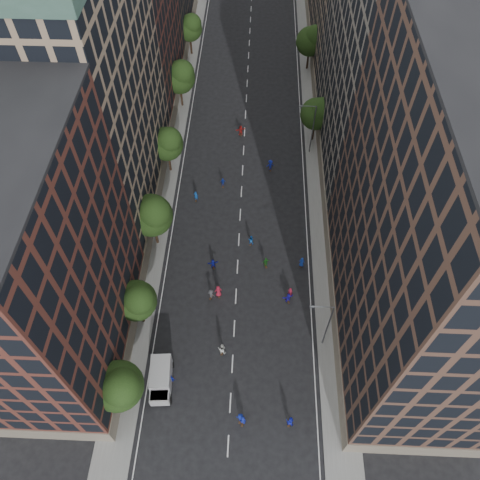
{
  "coord_description": "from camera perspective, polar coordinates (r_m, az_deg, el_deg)",
  "views": [
    {
      "loc": [
        1.73,
        -11.59,
        52.34
      ],
      "look_at": [
        0.21,
        25.45,
        2.0
      ],
      "focal_mm": 35.0,
      "sensor_mm": 36.0,
      "label": 1
    }
  ],
  "objects": [
    {
      "name": "skater_3",
      "position": [
        53.48,
        0.07,
        -20.89
      ],
      "size": [
        1.16,
        0.87,
        1.6
      ],
      "primitive_type": "imported",
      "rotation": [
        0.0,
        0.0,
        2.85
      ],
      "color": "navy",
      "rests_on": "ground"
    },
    {
      "name": "bldg_left_b",
      "position": [
        62.05,
        -18.39,
        16.1
      ],
      "size": [
        14.0,
        26.0,
        34.0
      ],
      "primitive_type": "cube",
      "color": "#8C745B",
      "rests_on": "ground"
    },
    {
      "name": "skater_0",
      "position": [
        55.48,
        -9.39,
        -16.2
      ],
      "size": [
        0.89,
        0.66,
        1.67
      ],
      "primitive_type": "imported",
      "rotation": [
        0.0,
        0.0,
        3.31
      ],
      "color": "#141CA8",
      "rests_on": "ground"
    },
    {
      "name": "sidewalk_left",
      "position": [
        80.08,
        -8.3,
        12.25
      ],
      "size": [
        4.0,
        105.0,
        0.15
      ],
      "primitive_type": "cube",
      "color": "slate",
      "rests_on": "ground"
    },
    {
      "name": "tree_left_2",
      "position": [
        60.64,
        -10.64,
        3.08
      ],
      "size": [
        5.6,
        5.6,
        9.45
      ],
      "color": "black",
      "rests_on": "ground"
    },
    {
      "name": "streetlamp_far",
      "position": [
        74.18,
        8.73,
        13.46
      ],
      "size": [
        2.64,
        0.22,
        9.06
      ],
      "color": "#595B60",
      "rests_on": "ground"
    },
    {
      "name": "skater_5",
      "position": [
        59.42,
        5.9,
        -7.02
      ],
      "size": [
        1.55,
        0.98,
        1.6
      ],
      "primitive_type": "imported",
      "rotation": [
        0.0,
        0.0,
        3.52
      ],
      "color": "#1E15AC",
      "rests_on": "ground"
    },
    {
      "name": "tree_left_3",
      "position": [
        70.52,
        -8.85,
        11.63
      ],
      "size": [
        5.0,
        5.0,
        8.58
      ],
      "color": "black",
      "rests_on": "ground"
    },
    {
      "name": "sidewalk_right",
      "position": [
        79.55,
        9.37,
        11.75
      ],
      "size": [
        4.0,
        105.0,
        0.15
      ],
      "primitive_type": "cube",
      "color": "slate",
      "rests_on": "ground"
    },
    {
      "name": "skater_16",
      "position": [
        71.03,
        -2.1,
        7.03
      ],
      "size": [
        0.92,
        0.41,
        1.55
      ],
      "primitive_type": "imported",
      "rotation": [
        0.0,
        0.0,
        3.18
      ],
      "color": "#122B9A",
      "rests_on": "ground"
    },
    {
      "name": "tree_right_a",
      "position": [
        76.21,
        9.45,
        15.06
      ],
      "size": [
        5.0,
        5.0,
        8.39
      ],
      "color": "black",
      "rests_on": "ground"
    },
    {
      "name": "skater_6",
      "position": [
        59.45,
        -2.65,
        -6.25
      ],
      "size": [
        1.08,
        0.85,
        1.94
      ],
      "primitive_type": "imported",
      "rotation": [
        0.0,
        0.0,
        3.42
      ],
      "color": "maroon",
      "rests_on": "ground"
    },
    {
      "name": "skater_7",
      "position": [
        59.82,
        6.12,
        -6.33
      ],
      "size": [
        0.67,
        0.51,
        1.66
      ],
      "primitive_type": "imported",
      "rotation": [
        0.0,
        0.0,
        2.93
      ],
      "color": "maroon",
      "rests_on": "ground"
    },
    {
      "name": "skater_17",
      "position": [
        79.3,
        0.08,
        13.19
      ],
      "size": [
        1.77,
        1.03,
        1.82
      ],
      "primitive_type": "imported",
      "rotation": [
        0.0,
        0.0,
        3.46
      ],
      "color": "#AE1E1D",
      "rests_on": "ground"
    },
    {
      "name": "skater_2",
      "position": [
        53.54,
        6.1,
        -21.09
      ],
      "size": [
        1.04,
        0.91,
        1.83
      ],
      "primitive_type": "imported",
      "rotation": [
        0.0,
        0.0,
        2.87
      ],
      "color": "#161FB7",
      "rests_on": "ground"
    },
    {
      "name": "tree_left_1",
      "position": [
        54.77,
        -12.44,
        -7.19
      ],
      "size": [
        4.8,
        4.8,
        8.21
      ],
      "color": "black",
      "rests_on": "ground"
    },
    {
      "name": "cargo_van",
      "position": [
        54.83,
        -9.63,
        -16.36
      ],
      "size": [
        2.71,
        5.2,
        2.69
      ],
      "rotation": [
        0.0,
        0.0,
        0.07
      ],
      "color": "#B4B4B6",
      "rests_on": "ground"
    },
    {
      "name": "streetlamp_near",
      "position": [
        53.44,
        10.5,
        -10.0
      ],
      "size": [
        2.64,
        0.22,
        9.06
      ],
      "color": "#595B60",
      "rests_on": "ground"
    },
    {
      "name": "tree_left_4",
      "position": [
        82.75,
        -7.32,
        19.22
      ],
      "size": [
        5.4,
        5.4,
        9.08
      ],
      "color": "black",
      "rests_on": "ground"
    },
    {
      "name": "tree_left_5",
      "position": [
        96.46,
        -6.1,
        24.42
      ],
      "size": [
        4.8,
        4.8,
        8.33
      ],
      "color": "black",
      "rests_on": "ground"
    },
    {
      "name": "bldg_left_c",
      "position": [
        82.12,
        -13.82,
        24.41
      ],
      "size": [
        14.0,
        20.0,
        28.0
      ],
      "primitive_type": "cube",
      "color": "#51271F",
      "rests_on": "ground"
    },
    {
      "name": "skater_8",
      "position": [
        55.95,
        -2.22,
        -13.12
      ],
      "size": [
        1.05,
        0.89,
        1.93
      ],
      "primitive_type": "imported",
      "rotation": [
        0.0,
        0.0,
        2.96
      ],
      "color": "silver",
      "rests_on": "ground"
    },
    {
      "name": "tree_right_b",
      "position": [
        92.49,
        8.72,
        22.96
      ],
      "size": [
        5.2,
        5.2,
        8.83
      ],
      "color": "black",
      "rests_on": "ground"
    },
    {
      "name": "bldg_right_a",
      "position": [
        46.74,
        23.11,
        0.56
      ],
      "size": [
        14.0,
        30.0,
        36.0
      ],
      "primitive_type": "cube",
      "color": "#4E3429",
      "rests_on": "ground"
    },
    {
      "name": "skater_15",
      "position": [
        73.44,
        3.7,
        9.08
      ],
      "size": [
        1.35,
        0.97,
        1.88
      ],
      "primitive_type": "imported",
      "rotation": [
        0.0,
        0.0,
        3.39
      ],
      "color": "#1522AC",
      "rests_on": "ground"
    },
    {
      "name": "skater_4",
      "position": [
        55.34,
        -8.37,
        -16.38
      ],
      "size": [
        1.0,
        0.65,
        1.58
      ],
      "primitive_type": "imported",
      "rotation": [
        0.0,
        0.0,
        2.83
      ],
      "color": "#1422A4",
      "rests_on": "ground"
    },
    {
      "name": "ground",
      "position": [
        73.51,
        0.3,
        8.23
      ],
      "size": [
        240.0,
        240.0,
        0.0
      ],
      "primitive_type": "plane",
      "color": "black",
      "rests_on": "ground"
    },
    {
      "name": "skater_1",
      "position": [
        53.25,
        0.35,
        -21.12
      ],
      "size": [
        0.79,
        0.61,
        1.92
      ],
      "primitive_type": "imported",
      "rotation": [
        0.0,
        0.0,
        2.91
      ],
      "color": "navy",
      "rests_on": "ground"
    },
    {
      "name": "skater_10",
      "position": [
        61.9,
        3.17,
        -2.73
      ],
      "size": [
        1.13,
        0.75,
        1.78
      ],
      "primitive_type": "imported",
      "rotation": [
        0.0,
        0.0,
        3.47
      ],
      "color": "#1C5B1B",
      "rests_on": "ground"
    },
    {
      "name": "skater_11",
      "position": [
        61.9,
        -3.3,
        -2.91
      ],
      "size": [
        1.52,
        0.81,
        1.56
      ],
      "primitive_type": "imported",
      "rotation": [
        0.0,
        0.0,
        3.4
      ],
      "color": "#111891",
      "rests_on": "ground"
    },
    {
      "name": "tree_left_0",
      "position": [
        50.52,
        -14.49,
        -16.88
      ],
      "size": [
        5.2,
        5.2,
        8.83
      ],
      "color": "black",
      "rests_on": "ground"
    },
    {
      "name": "skater_14",
      "position": [
        64.03,
        1.34,
        0.0
      ],
      "size": [
        0.88,
        0.74,
        1.59
      ],
      "primitive_type": "imported",
      "rotation": [
        0.0,
        0.0,
        2.95
      ],
      "color": "#1555B1",
      "rests_on": "ground"
    },
    {
      "name": "bldg_left_a",
      "position": [
        48.32,
        -24.24,
        -3.9
      ],
      "size": [
        14.0,
        22.0,
        30.0
      ],
      "primitive_type": "cube",
      "color": "#51271F",
      "rests_on": "ground"
    },
    {
      "name": "skater_9",
      "position": [
        59.5,
        -3.55,
        -6.61
      ],
      "size": [
        1.16,
        0.94,
        1.56
      ],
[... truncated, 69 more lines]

